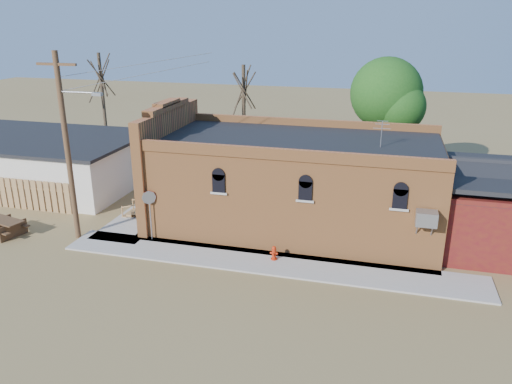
% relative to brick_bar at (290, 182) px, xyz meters
% --- Properties ---
extents(ground, '(120.00, 120.00, 0.00)m').
position_rel_brick_bar_xyz_m(ground, '(-1.64, -5.49, -2.34)').
color(ground, olive).
rests_on(ground, ground).
extents(sidewalk_south, '(19.00, 2.20, 0.08)m').
position_rel_brick_bar_xyz_m(sidewalk_south, '(-0.14, -4.59, -2.30)').
color(sidewalk_south, '#9E9991').
rests_on(sidewalk_south, ground).
extents(sidewalk_west, '(2.60, 10.00, 0.08)m').
position_rel_brick_bar_xyz_m(sidewalk_west, '(-7.94, 0.51, -2.30)').
color(sidewalk_west, '#9E9991').
rests_on(sidewalk_west, ground).
extents(brick_bar, '(16.40, 7.97, 6.30)m').
position_rel_brick_bar_xyz_m(brick_bar, '(0.00, 0.00, 0.00)').
color(brick_bar, '#C7773C').
rests_on(brick_bar, ground).
extents(red_shed, '(5.40, 6.40, 4.30)m').
position_rel_brick_bar_xyz_m(red_shed, '(9.86, 0.01, -0.07)').
color(red_shed, '#5A0F17').
rests_on(red_shed, ground).
extents(wood_fence, '(5.20, 0.10, 1.80)m').
position_rel_brick_bar_xyz_m(wood_fence, '(-14.44, -1.69, -1.44)').
color(wood_fence, '#A9744C').
rests_on(wood_fence, ground).
extents(utility_pole, '(3.12, 0.26, 9.00)m').
position_rel_brick_bar_xyz_m(utility_pole, '(-9.79, -4.29, 2.43)').
color(utility_pole, '#503B20').
rests_on(utility_pole, ground).
extents(tree_bare_near, '(2.80, 2.80, 7.65)m').
position_rel_brick_bar_xyz_m(tree_bare_near, '(-4.64, 7.51, 3.62)').
color(tree_bare_near, '#4C402B').
rests_on(tree_bare_near, ground).
extents(tree_bare_far, '(2.80, 2.80, 8.16)m').
position_rel_brick_bar_xyz_m(tree_bare_far, '(-15.64, 8.51, 4.02)').
color(tree_bare_far, '#4C402B').
rests_on(tree_bare_far, ground).
extents(tree_leafy, '(4.40, 4.40, 8.15)m').
position_rel_brick_bar_xyz_m(tree_leafy, '(4.36, 8.01, 3.59)').
color(tree_leafy, '#4C402B').
rests_on(tree_leafy, ground).
extents(fire_hydrant, '(0.37, 0.36, 0.65)m').
position_rel_brick_bar_xyz_m(fire_hydrant, '(0.16, -4.30, -1.94)').
color(fire_hydrant, '#B1220A').
rests_on(fire_hydrant, sidewalk_south).
extents(stop_sign, '(0.60, 0.43, 2.51)m').
position_rel_brick_bar_xyz_m(stop_sign, '(-6.12, -3.69, -0.33)').
color(stop_sign, gray).
rests_on(stop_sign, sidewalk_south).
extents(trash_barrel, '(0.62, 0.62, 0.75)m').
position_rel_brick_bar_xyz_m(trash_barrel, '(-6.94, -0.15, -1.88)').
color(trash_barrel, navy).
rests_on(trash_barrel, sidewalk_west).
extents(picnic_table, '(2.28, 1.92, 0.82)m').
position_rel_brick_bar_xyz_m(picnic_table, '(-13.48, -4.99, -1.80)').
color(picnic_table, '#4E341F').
rests_on(picnic_table, ground).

